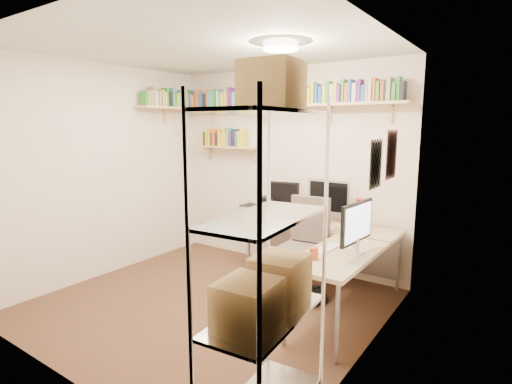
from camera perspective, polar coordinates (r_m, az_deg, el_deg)
ground at (r=4.24m, az=-6.72°, el=-15.55°), size 3.20×3.20×0.00m
room_shell at (r=3.85m, az=-7.10°, el=5.82°), size 3.24×3.04×2.52m
wall_shelves at (r=5.12m, az=-0.81°, el=12.16°), size 3.12×1.09×0.80m
corner_desk at (r=4.40m, az=8.36°, el=-5.30°), size 1.82×1.74×1.18m
office_chair at (r=4.25m, az=6.84°, el=-9.05°), size 0.55×0.56×1.05m
wire_rack at (r=2.23m, az=1.50°, el=-7.57°), size 0.49×0.88×2.13m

